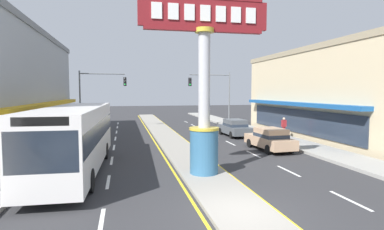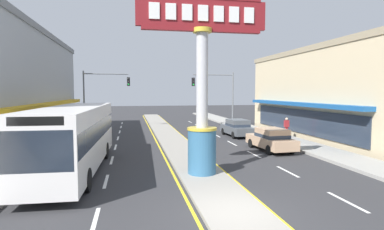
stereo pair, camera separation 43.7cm
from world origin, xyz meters
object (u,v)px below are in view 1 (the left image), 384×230
at_px(street_bench, 4,175).
at_px(storefront_right, 334,93).
at_px(district_sign, 204,93).
at_px(traffic_light_right_side, 214,90).
at_px(sedan_far_right_lane, 235,128).
at_px(sedan_near_left_lane, 270,139).
at_px(pedestrian_far_side, 284,126).
at_px(traffic_light_left_side, 97,89).
at_px(bus_near_right_lane, 75,135).

bearing_deg(street_bench, storefront_right, 24.71).
bearing_deg(district_sign, traffic_light_right_side, 72.14).
height_order(sedan_far_right_lane, sedan_near_left_lane, same).
height_order(traffic_light_right_side, pedestrian_far_side, traffic_light_right_side).
xyz_separation_m(traffic_light_left_side, sedan_near_left_lane, (12.42, -14.77, -3.46)).
bearing_deg(district_sign, traffic_light_left_side, 107.48).
relative_size(storefront_right, sedan_near_left_lane, 4.61).
height_order(sedan_far_right_lane, street_bench, sedan_far_right_lane).
relative_size(street_bench, pedestrian_far_side, 0.97).
distance_m(bus_near_right_lane, street_bench, 3.67).
relative_size(storefront_right, street_bench, 12.65).
bearing_deg(traffic_light_left_side, pedestrian_far_side, -32.64).
distance_m(sedan_far_right_lane, street_bench, 19.31).
height_order(traffic_light_right_side, bus_near_right_lane, traffic_light_right_side).
height_order(district_sign, traffic_light_right_side, district_sign).
bearing_deg(traffic_light_right_side, bus_near_right_lane, -125.18).
xyz_separation_m(district_sign, storefront_right, (14.47, 10.14, -0.07)).
bearing_deg(sedan_far_right_lane, street_bench, -138.76).
bearing_deg(traffic_light_left_side, sedan_near_left_lane, -49.94).
xyz_separation_m(storefront_right, sedan_far_right_lane, (-8.40, 2.18, -3.08)).
bearing_deg(bus_near_right_lane, sedan_far_right_lane, 40.11).
bearing_deg(traffic_light_left_side, district_sign, -72.52).
bearing_deg(bus_near_right_lane, district_sign, -19.11).
xyz_separation_m(bus_near_right_lane, sedan_near_left_lane, (12.14, 3.30, -1.08)).
relative_size(storefront_right, bus_near_right_lane, 1.79).
distance_m(traffic_light_left_side, sedan_far_right_lane, 15.09).
distance_m(storefront_right, bus_near_right_lane, 22.15).
distance_m(storefront_right, street_bench, 25.44).
distance_m(district_sign, traffic_light_right_side, 20.72).
relative_size(traffic_light_right_side, sedan_far_right_lane, 1.42).
height_order(storefront_right, sedan_near_left_lane, storefront_right).
xyz_separation_m(street_bench, pedestrian_far_side, (18.06, 10.35, 0.46)).
height_order(district_sign, street_bench, district_sign).
bearing_deg(street_bench, traffic_light_left_side, 84.18).
relative_size(district_sign, sedan_far_right_lane, 1.89).
bearing_deg(pedestrian_far_side, traffic_light_right_side, 108.44).
xyz_separation_m(sedan_near_left_lane, pedestrian_far_side, (3.54, 4.55, 0.32)).
height_order(bus_near_right_lane, sedan_near_left_lane, bus_near_right_lane).
bearing_deg(bus_near_right_lane, sedan_near_left_lane, 15.20).
relative_size(traffic_light_right_side, bus_near_right_lane, 0.55).
bearing_deg(district_sign, bus_near_right_lane, 160.89).
height_order(traffic_light_right_side, sedan_far_right_lane, traffic_light_right_side).
bearing_deg(pedestrian_far_side, street_bench, -150.17).
bearing_deg(sedan_near_left_lane, traffic_light_left_side, 130.06).
height_order(sedan_near_left_lane, pedestrian_far_side, pedestrian_far_side).
xyz_separation_m(storefront_right, street_bench, (-22.92, -10.55, -3.22)).
distance_m(street_bench, pedestrian_far_side, 20.82).
bearing_deg(storefront_right, bus_near_right_lane, -158.62).
distance_m(traffic_light_left_side, pedestrian_far_side, 19.21).
bearing_deg(sedan_far_right_lane, bus_near_right_lane, -139.89).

